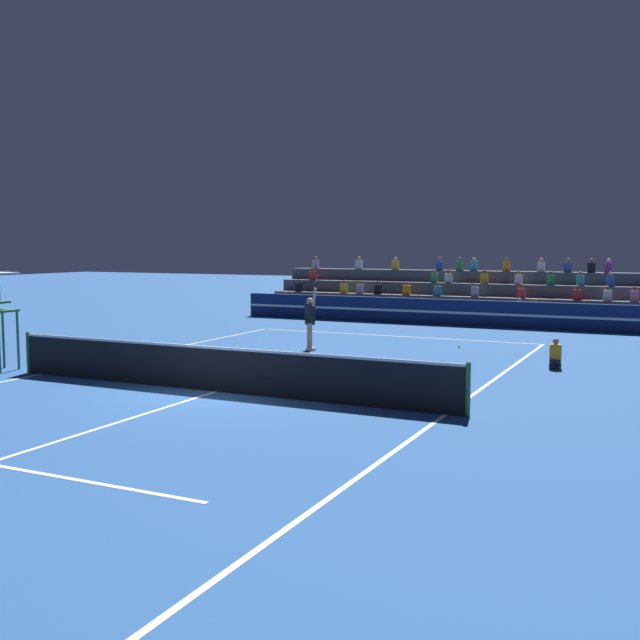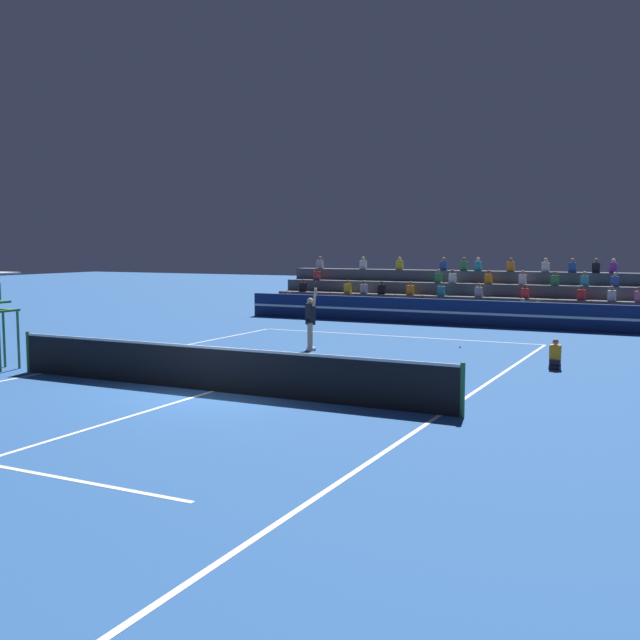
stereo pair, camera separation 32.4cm
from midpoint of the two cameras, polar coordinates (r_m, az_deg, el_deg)
name	(u,v)px [view 1 (the left image)]	position (r m, az deg, el deg)	size (l,w,h in m)	color
ground_plane	(216,392)	(17.70, -8.45, -5.42)	(120.00, 120.00, 0.00)	#285699
court_lines	(216,391)	(17.70, -8.45, -5.41)	(11.10, 23.90, 0.01)	white
tennis_net	(216,369)	(17.60, -8.48, -3.68)	(12.00, 0.10, 1.10)	#2D6B38
sponsor_banner_wall	(431,311)	(32.67, 8.17, 0.65)	(18.00, 0.26, 1.10)	navy
bleacher_stand	(451,300)	(35.67, 9.72, 1.51)	(17.43, 3.80, 2.83)	#4C515B
ball_kid_courtside	(555,357)	(21.65, 17.09, -2.69)	(0.30, 0.36, 0.84)	black
tennis_player	(310,320)	(24.21, -1.15, 0.00)	(0.76, 0.60, 2.50)	tan
tennis_ball	(459,347)	(25.34, 10.20, -2.01)	(0.07, 0.07, 0.07)	#C6DB33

